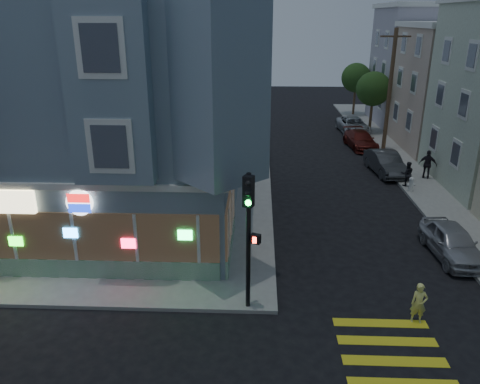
# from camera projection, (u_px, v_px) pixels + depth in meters

# --- Properties ---
(ground) EXTENTS (120.00, 120.00, 0.00)m
(ground) POSITION_uv_depth(u_px,v_px,m) (185.00, 350.00, 14.78)
(ground) COLOR black
(ground) RESTS_ON ground
(sidewalk_nw) EXTENTS (33.00, 42.00, 0.15)m
(sidewalk_nw) POSITION_uv_depth(u_px,v_px,m) (59.00, 149.00, 36.80)
(sidewalk_nw) COLOR gray
(sidewalk_nw) RESTS_ON ground
(corner_building) EXTENTS (14.60, 14.60, 11.40)m
(corner_building) POSITION_uv_depth(u_px,v_px,m) (94.00, 104.00, 23.25)
(corner_building) COLOR gray
(corner_building) RESTS_ON sidewalk_nw
(row_house_d) EXTENTS (12.00, 8.60, 10.50)m
(row_house_d) POSITION_uv_depth(u_px,v_px,m) (444.00, 68.00, 43.91)
(row_house_d) COLOR #9893A2
(row_house_d) RESTS_ON sidewalk_ne
(utility_pole) EXTENTS (2.20, 0.30, 9.00)m
(utility_pole) POSITION_uv_depth(u_px,v_px,m) (390.00, 89.00, 35.07)
(utility_pole) COLOR #4C3826
(utility_pole) RESTS_ON sidewalk_ne
(street_tree_near) EXTENTS (3.00, 3.00, 5.30)m
(street_tree_near) POSITION_uv_depth(u_px,v_px,m) (373.00, 89.00, 40.97)
(street_tree_near) COLOR #4C3826
(street_tree_near) RESTS_ON sidewalk_ne
(street_tree_far) EXTENTS (3.00, 3.00, 5.30)m
(street_tree_far) POSITION_uv_depth(u_px,v_px,m) (356.00, 78.00, 48.46)
(street_tree_far) COLOR #4C3826
(street_tree_far) RESTS_ON sidewalk_ne
(running_child) EXTENTS (0.57, 0.41, 1.48)m
(running_child) POSITION_uv_depth(u_px,v_px,m) (419.00, 303.00, 15.90)
(running_child) COLOR #E9E877
(running_child) RESTS_ON ground
(pedestrian_a) EXTENTS (0.78, 0.62, 1.53)m
(pedestrian_a) POSITION_uv_depth(u_px,v_px,m) (407.00, 174.00, 28.45)
(pedestrian_a) COLOR black
(pedestrian_a) RESTS_ON sidewalk_ne
(pedestrian_b) EXTENTS (1.17, 0.80, 1.84)m
(pedestrian_b) POSITION_uv_depth(u_px,v_px,m) (428.00, 164.00, 29.74)
(pedestrian_b) COLOR black
(pedestrian_b) RESTS_ON sidewalk_ne
(parked_car_a) EXTENTS (1.91, 4.27, 1.43)m
(parked_car_a) POSITION_uv_depth(u_px,v_px,m) (452.00, 242.00, 20.31)
(parked_car_a) COLOR #ACAEB4
(parked_car_a) RESTS_ON ground
(parked_car_b) EXTENTS (2.12, 4.68, 1.49)m
(parked_car_b) POSITION_uv_depth(u_px,v_px,m) (386.00, 163.00, 31.16)
(parked_car_b) COLOR #383A3D
(parked_car_b) RESTS_ON ground
(parked_car_c) EXTENTS (2.39, 4.80, 1.34)m
(parked_car_c) POSITION_uv_depth(u_px,v_px,m) (360.00, 140.00, 37.27)
(parked_car_c) COLOR #5C1A15
(parked_car_c) RESTS_ON ground
(parked_car_d) EXTENTS (2.61, 5.15, 1.39)m
(parked_car_d) POSITION_uv_depth(u_px,v_px,m) (353.00, 125.00, 42.11)
(parked_car_d) COLOR #B0B6BB
(parked_car_d) RESTS_ON ground
(traffic_signal) EXTENTS (0.64, 0.56, 5.02)m
(traffic_signal) POSITION_uv_depth(u_px,v_px,m) (249.00, 221.00, 15.49)
(traffic_signal) COLOR black
(traffic_signal) RESTS_ON sidewalk_nw
(fire_hydrant) EXTENTS (0.50, 0.29, 0.87)m
(fire_hydrant) POSITION_uv_depth(u_px,v_px,m) (411.00, 184.00, 27.68)
(fire_hydrant) COLOR white
(fire_hydrant) RESTS_ON sidewalk_ne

